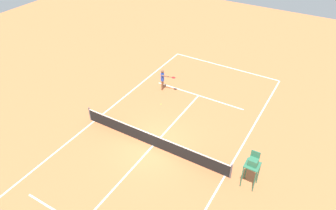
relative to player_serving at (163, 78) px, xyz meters
The scene contains 6 objects.
ground_plane 6.74m from the player_serving, 115.68° to the left, with size 60.00×60.00×0.00m, color #C66B3D.
court_lines 6.74m from the player_serving, 115.68° to the left, with size 10.04×24.45×0.01m.
tennis_net 6.68m from the player_serving, 115.68° to the left, with size 10.64×0.10×1.07m.
player_serving is the anchor object (origin of this frame).
tennis_ball 2.34m from the player_serving, 116.75° to the left, with size 0.07×0.07×0.07m, color #CCE033.
umpire_chair 10.96m from the player_serving, 147.36° to the left, with size 0.80×0.80×2.41m.
Camera 1 is at (-8.40, 12.32, 14.05)m, focal length 33.64 mm.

